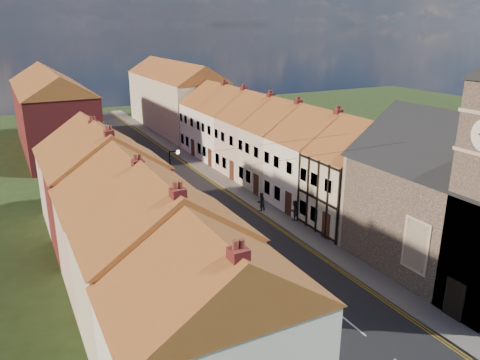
% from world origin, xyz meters
% --- Properties ---
extents(ground, '(160.00, 160.00, 0.00)m').
position_xyz_m(ground, '(0.00, 0.00, 0.00)').
color(ground, '#273D1A').
rests_on(ground, ground).
extents(road, '(7.00, 90.00, 0.02)m').
position_xyz_m(road, '(0.00, 30.00, 0.01)').
color(road, black).
rests_on(road, ground).
extents(pavement_left, '(1.80, 90.00, 0.12)m').
position_xyz_m(pavement_left, '(-4.40, 30.00, 0.06)').
color(pavement_left, gray).
rests_on(pavement_left, ground).
extents(pavement_right, '(1.80, 90.00, 0.12)m').
position_xyz_m(pavement_right, '(4.40, 30.00, 0.06)').
color(pavement_right, gray).
rests_on(pavement_right, ground).
extents(church, '(11.25, 14.25, 15.20)m').
position_xyz_m(church, '(9.36, 3.32, 5.88)').
color(church, '#392F28').
rests_on(church, ground).
extents(cottage_r_tudor, '(8.30, 5.20, 9.00)m').
position_xyz_m(cottage_r_tudor, '(9.27, 12.70, 4.47)').
color(cottage_r_tudor, '#B0A294').
rests_on(cottage_r_tudor, ground).
extents(cottage_r_white_near, '(8.30, 6.00, 9.00)m').
position_xyz_m(cottage_r_white_near, '(9.30, 18.10, 4.47)').
color(cottage_r_white_near, white).
rests_on(cottage_r_white_near, ground).
extents(cottage_r_cream_mid, '(8.30, 5.20, 9.00)m').
position_xyz_m(cottage_r_cream_mid, '(9.30, 23.50, 4.48)').
color(cottage_r_cream_mid, '#B0A294').
rests_on(cottage_r_cream_mid, ground).
extents(cottage_r_pink, '(8.30, 6.00, 9.00)m').
position_xyz_m(cottage_r_pink, '(9.30, 28.90, 4.47)').
color(cottage_r_pink, beige).
rests_on(cottage_r_pink, ground).
extents(cottage_r_white_far, '(8.30, 5.20, 9.00)m').
position_xyz_m(cottage_r_white_far, '(9.30, 34.30, 4.48)').
color(cottage_r_white_far, white).
rests_on(cottage_r_white_far, ground).
extents(cottage_r_cream_far, '(8.30, 6.00, 9.00)m').
position_xyz_m(cottage_r_cream_far, '(9.30, 39.70, 4.47)').
color(cottage_r_cream_far, white).
rests_on(cottage_r_cream_far, ground).
extents(cottage_l_brick_near, '(8.30, 5.70, 8.80)m').
position_xyz_m(cottage_l_brick_near, '(-9.30, -0.25, 4.37)').
color(cottage_l_brick_near, white).
rests_on(cottage_l_brick_near, ground).
extents(cottage_l_cream, '(8.30, 6.30, 9.10)m').
position_xyz_m(cottage_l_cream, '(-9.30, 5.55, 4.52)').
color(cottage_l_cream, '#B0A294').
rests_on(cottage_l_cream, ground).
extents(cottage_l_white, '(8.30, 6.90, 8.80)m').
position_xyz_m(cottage_l_white, '(-9.30, 11.95, 4.37)').
color(cottage_l_white, beige).
rests_on(cottage_l_white, ground).
extents(cottage_l_brick_mid, '(8.30, 5.70, 9.10)m').
position_xyz_m(cottage_l_brick_mid, '(-9.30, 18.05, 4.53)').
color(cottage_l_brick_mid, maroon).
rests_on(cottage_l_brick_mid, ground).
extents(cottage_l_pink, '(8.30, 6.30, 8.80)m').
position_xyz_m(cottage_l_pink, '(-9.30, 23.85, 4.37)').
color(cottage_l_pink, beige).
rests_on(cottage_l_pink, ground).
extents(block_right_far, '(8.30, 24.20, 10.50)m').
position_xyz_m(block_right_far, '(9.30, 55.00, 5.29)').
color(block_right_far, '#B0A294').
rests_on(block_right_far, ground).
extents(block_left_far, '(8.30, 24.20, 10.50)m').
position_xyz_m(block_left_far, '(-9.30, 50.00, 5.29)').
color(block_left_far, maroon).
rests_on(block_left_far, ground).
extents(lamppost, '(0.88, 0.15, 6.00)m').
position_xyz_m(lamppost, '(-3.81, 20.00, 3.54)').
color(lamppost, black).
rests_on(lamppost, pavement_left).
extents(car_near, '(2.77, 4.70, 1.50)m').
position_xyz_m(car_near, '(-2.94, 10.21, 0.75)').
color(car_near, black).
rests_on(car_near, ground).
extents(car_far, '(2.06, 4.07, 1.13)m').
position_xyz_m(car_far, '(-3.11, 34.85, 0.57)').
color(car_far, navy).
rests_on(car_far, ground).
extents(car_distant, '(3.06, 4.66, 1.19)m').
position_xyz_m(car_distant, '(-1.50, 50.00, 0.59)').
color(car_distant, '#B2B3BB').
rests_on(car_distant, ground).
extents(pedestrian_left, '(0.73, 0.53, 1.84)m').
position_xyz_m(pedestrian_left, '(-4.69, 2.22, 1.04)').
color(pedestrian_left, black).
rests_on(pedestrian_left, pavement_left).
extents(pedestrian_right, '(0.99, 0.87, 1.70)m').
position_xyz_m(pedestrian_right, '(5.10, 15.48, 0.97)').
color(pedestrian_right, black).
rests_on(pedestrian_right, pavement_right).
extents(pedestrian_right_b, '(0.92, 0.79, 1.64)m').
position_xyz_m(pedestrian_right_b, '(3.70, 18.54, 0.94)').
color(pedestrian_right_b, black).
rests_on(pedestrian_right_b, pavement_right).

